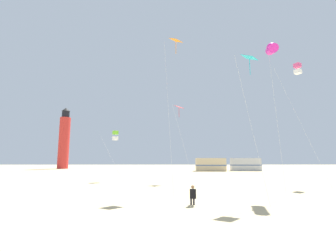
% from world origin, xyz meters
% --- Properties ---
extents(kite_flyer_standing, '(0.34, 0.51, 1.16)m').
position_xyz_m(kite_flyer_standing, '(1.52, 7.08, 0.61)').
color(kite_flyer_standing, black).
rests_on(kite_flyer_standing, ground).
extents(kite_tube_magenta, '(1.47, 2.59, 11.86)m').
position_xyz_m(kite_tube_magenta, '(8.27, 10.49, 11.16)').
color(kite_tube_magenta, silver).
rests_on(kite_tube_magenta, ground).
extents(kite_box_rainbow, '(3.43, 3.32, 12.95)m').
position_xyz_m(kite_box_rainbow, '(14.35, 17.42, 12.35)').
color(kite_box_rainbow, silver).
rests_on(kite_box_rainbow, ground).
extents(kite_box_lime, '(2.99, 1.94, 6.06)m').
position_xyz_m(kite_box_lime, '(-6.21, 21.93, 5.48)').
color(kite_box_lime, silver).
rests_on(kite_box_lime, ground).
extents(kite_diamond_scarlet, '(2.47, 2.18, 8.98)m').
position_xyz_m(kite_diamond_scarlet, '(1.60, 20.44, 8.42)').
color(kite_diamond_scarlet, silver).
rests_on(kite_diamond_scarlet, ground).
extents(kite_diamond_cyan, '(1.72, 1.72, 9.50)m').
position_xyz_m(kite_diamond_cyan, '(5.48, 7.90, 8.91)').
color(kite_diamond_cyan, silver).
rests_on(kite_diamond_cyan, ground).
extents(kite_diamond_orange, '(1.60, 1.60, 12.74)m').
position_xyz_m(kite_diamond_orange, '(0.77, 11.74, 11.91)').
color(kite_diamond_orange, silver).
rests_on(kite_diamond_orange, ground).
extents(lighthouse_distant, '(2.80, 2.80, 16.80)m').
position_xyz_m(lighthouse_distant, '(-27.83, 57.34, 7.84)').
color(lighthouse_distant, red).
rests_on(lighthouse_distant, ground).
extents(rv_van_tan, '(6.56, 2.71, 2.80)m').
position_xyz_m(rv_van_tan, '(9.81, 44.50, 1.39)').
color(rv_van_tan, '#C6B28C').
rests_on(rv_van_tan, ground).
extents(rv_van_silver, '(6.60, 2.82, 2.80)m').
position_xyz_m(rv_van_silver, '(17.87, 45.80, 1.39)').
color(rv_van_silver, '#B7BABF').
rests_on(rv_van_silver, ground).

